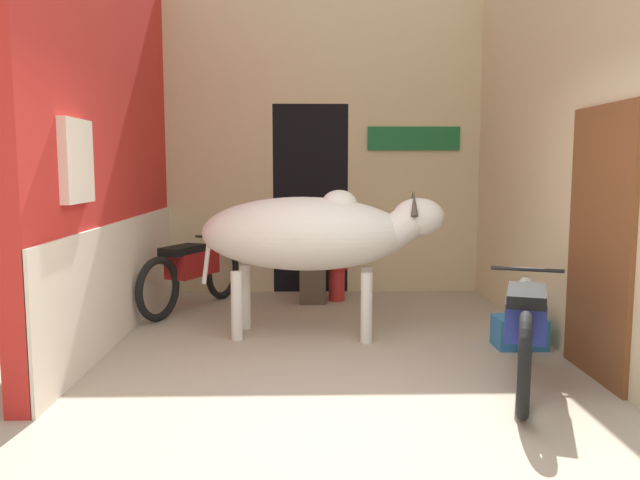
% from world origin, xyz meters
% --- Properties ---
extents(ground_plane, '(30.00, 30.00, 0.00)m').
position_xyz_m(ground_plane, '(0.00, 0.00, 0.00)').
color(ground_plane, tan).
extents(wall_left_shopfront, '(0.25, 4.17, 3.99)m').
position_xyz_m(wall_left_shopfront, '(-2.11, 2.07, 1.93)').
color(wall_left_shopfront, red).
rests_on(wall_left_shopfront, ground_plane).
extents(wall_back_with_doorway, '(4.05, 0.93, 3.99)m').
position_xyz_m(wall_back_with_doorway, '(-0.06, 4.43, 1.71)').
color(wall_back_with_doorway, beige).
rests_on(wall_back_with_doorway, ground_plane).
extents(wall_right_with_door, '(0.22, 4.17, 3.99)m').
position_xyz_m(wall_right_with_door, '(2.11, 2.04, 1.96)').
color(wall_right_with_door, beige).
rests_on(wall_right_with_door, ground_plane).
extents(cow, '(2.36, 0.94, 1.43)m').
position_xyz_m(cow, '(-0.18, 2.01, 1.00)').
color(cow, silver).
rests_on(cow, ground_plane).
extents(motorcycle_near, '(0.85, 1.97, 0.81)m').
position_xyz_m(motorcycle_near, '(1.41, 0.62, 0.46)').
color(motorcycle_near, black).
rests_on(motorcycle_near, ground_plane).
extents(motorcycle_far, '(0.93, 1.80, 0.80)m').
position_xyz_m(motorcycle_far, '(-1.54, 3.19, 0.45)').
color(motorcycle_far, black).
rests_on(motorcycle_far, ground_plane).
extents(shopkeeper_seated, '(0.44, 0.34, 1.20)m').
position_xyz_m(shopkeeper_seated, '(-0.15, 3.54, 0.63)').
color(shopkeeper_seated, brown).
rests_on(shopkeeper_seated, ground_plane).
extents(plastic_stool, '(0.28, 0.28, 0.44)m').
position_xyz_m(plastic_stool, '(0.14, 3.61, 0.23)').
color(plastic_stool, red).
rests_on(plastic_stool, ground_plane).
extents(crate, '(0.44, 0.32, 0.28)m').
position_xyz_m(crate, '(1.70, 1.56, 0.14)').
color(crate, teal).
rests_on(crate, ground_plane).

